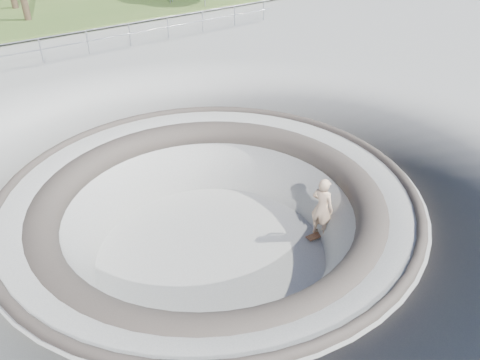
% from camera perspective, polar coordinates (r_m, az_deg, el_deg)
% --- Properties ---
extents(ground, '(180.00, 180.00, 0.00)m').
position_cam_1_polar(ground, '(11.52, -3.81, -1.35)').
color(ground, '#A9A9A4').
rests_on(ground, ground).
extents(skate_bowl, '(14.00, 14.00, 4.10)m').
position_cam_1_polar(skate_bowl, '(12.62, -3.52, -8.31)').
color(skate_bowl, '#A9A9A4').
rests_on(skate_bowl, ground).
extents(safety_railing, '(25.00, 0.06, 1.03)m').
position_cam_1_polar(safety_railing, '(21.47, -23.11, 14.35)').
color(safety_railing, gray).
rests_on(safety_railing, ground).
extents(skateboard, '(0.83, 0.32, 0.08)m').
position_cam_1_polar(skateboard, '(13.24, 9.63, -6.56)').
color(skateboard, '#9A683D').
rests_on(skateboard, ground).
extents(skater, '(0.53, 0.71, 1.79)m').
position_cam_1_polar(skater, '(12.70, 10.00, -3.34)').
color(skater, beige).
rests_on(skater, skateboard).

